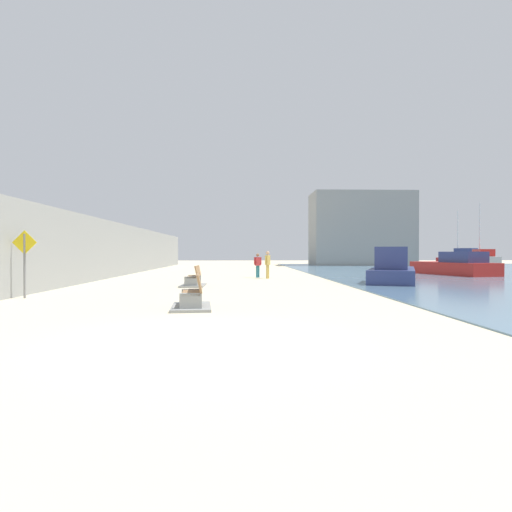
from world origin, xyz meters
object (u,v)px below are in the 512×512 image
at_px(person_standing, 258,264).
at_px(boat_far_right, 392,269).
at_px(boat_mid_bay, 481,261).
at_px(pedestrian_sign, 25,256).
at_px(person_walking, 268,263).
at_px(boat_distant, 461,259).
at_px(boat_nearest, 455,266).
at_px(bench_near, 192,300).
at_px(bench_far, 194,281).

xyz_separation_m(person_standing, boat_far_right, (6.97, -4.73, -0.18)).
xyz_separation_m(boat_mid_bay, pedestrian_sign, (-31.05, -26.82, 0.70)).
distance_m(person_walking, boat_distant, 34.87).
bearing_deg(boat_mid_bay, boat_far_right, -128.71).
relative_size(boat_nearest, pedestrian_sign, 2.94).
height_order(bench_near, person_walking, person_walking).
bearing_deg(bench_near, bench_far, 95.59).
bearing_deg(person_walking, person_standing, 118.06).
relative_size(bench_near, pedestrian_sign, 0.92).
bearing_deg(bench_far, boat_far_right, 12.49).
distance_m(person_standing, boat_distant, 34.53).
bearing_deg(pedestrian_sign, person_walking, 50.66).
bearing_deg(boat_distant, boat_nearest, -117.83).
height_order(bench_far, person_standing, person_standing).
height_order(person_walking, boat_distant, boat_distant).
height_order(boat_distant, boat_nearest, boat_distant).
relative_size(boat_distant, pedestrian_sign, 2.78).
relative_size(person_walking, pedestrian_sign, 0.71).
relative_size(person_standing, boat_far_right, 0.21).
relative_size(bench_far, boat_distant, 0.32).
bearing_deg(person_standing, person_walking, -61.94).
distance_m(bench_far, person_standing, 7.78).
bearing_deg(boat_distant, person_standing, -136.63).
height_order(person_standing, boat_far_right, boat_far_right).
bearing_deg(person_standing, boat_mid_bay, 32.97).
bearing_deg(person_walking, boat_distant, 45.25).
distance_m(bench_near, boat_mid_bay, 38.86).
bearing_deg(bench_near, boat_far_right, 48.06).
bearing_deg(boat_nearest, boat_mid_bay, 54.82).
height_order(boat_distant, pedestrian_sign, boat_distant).
xyz_separation_m(person_walking, pedestrian_sign, (-9.21, -11.23, 0.50)).
relative_size(person_walking, boat_far_right, 0.23).
bearing_deg(boat_mid_bay, person_walking, -144.50).
relative_size(boat_mid_bay, boat_far_right, 1.00).
distance_m(boat_far_right, pedestrian_sign, 17.36).
bearing_deg(boat_distant, person_walking, -134.75).
distance_m(boat_mid_bay, boat_distant, 9.56).
bearing_deg(bench_near, boat_nearest, 47.22).
xyz_separation_m(boat_far_right, pedestrian_sign, (-15.61, -7.55, 0.78)).
distance_m(person_walking, person_standing, 1.19).
xyz_separation_m(boat_distant, pedestrian_sign, (-33.75, -35.99, 0.68)).
bearing_deg(boat_far_right, pedestrian_sign, -154.20).
xyz_separation_m(bench_far, boat_distant, (28.42, 30.72, 0.56)).
distance_m(boat_distant, boat_far_right, 33.73).
height_order(bench_near, boat_mid_bay, boat_mid_bay).
distance_m(bench_near, bench_far, 8.31).
xyz_separation_m(person_standing, boat_distant, (25.10, 23.71, -0.08)).
height_order(person_standing, boat_nearest, boat_nearest).
bearing_deg(boat_far_right, person_standing, 145.82).
height_order(bench_near, boat_nearest, boat_nearest).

